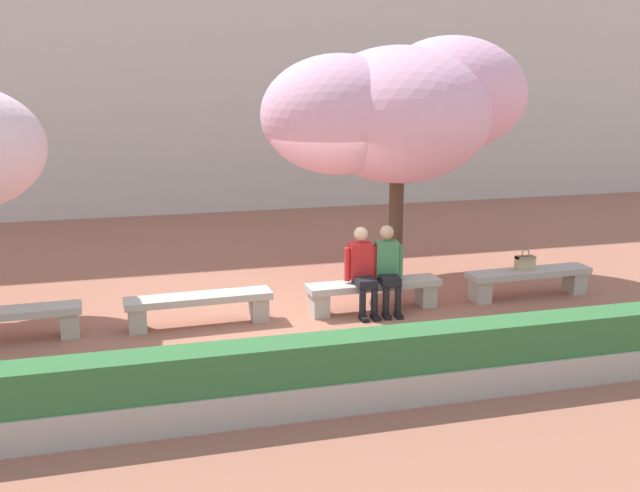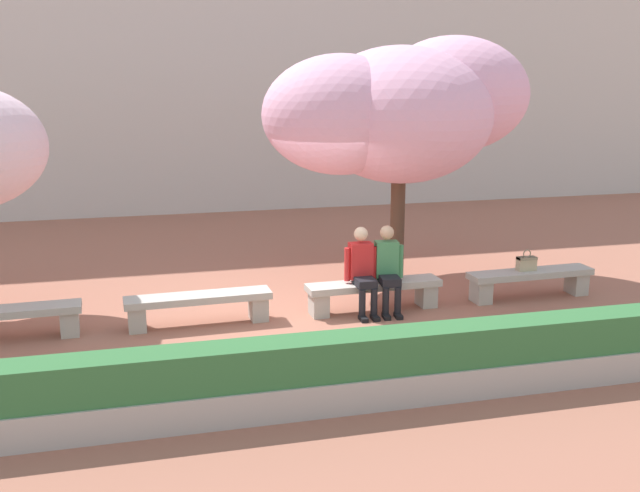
{
  "view_description": "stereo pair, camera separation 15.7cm",
  "coord_description": "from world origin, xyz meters",
  "px_view_note": "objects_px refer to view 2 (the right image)",
  "views": [
    {
      "loc": [
        -2.31,
        -10.19,
        3.53
      ],
      "look_at": [
        0.52,
        0.2,
        1.0
      ],
      "focal_mm": 42.0,
      "sensor_mm": 36.0,
      "label": 1
    },
    {
      "loc": [
        -2.16,
        -10.23,
        3.53
      ],
      "look_at": [
        0.52,
        0.2,
        1.0
      ],
      "focal_mm": 42.0,
      "sensor_mm": 36.0,
      "label": 2
    }
  ],
  "objects_px": {
    "stone_bench_center": "(374,291)",
    "person_seated_left": "(362,267)",
    "person_seated_right": "(388,266)",
    "handbag": "(526,262)",
    "stone_bench_west_end": "(1,319)",
    "stone_bench_near_east": "(530,279)",
    "cherry_tree_main": "(400,109)",
    "stone_bench_near_west": "(199,304)"
  },
  "relations": [
    {
      "from": "stone_bench_center",
      "to": "person_seated_left",
      "type": "relative_size",
      "value": 1.61
    },
    {
      "from": "person_seated_left",
      "to": "person_seated_right",
      "type": "distance_m",
      "value": 0.4
    },
    {
      "from": "handbag",
      "to": "stone_bench_west_end",
      "type": "bearing_deg",
      "value": -179.82
    },
    {
      "from": "person_seated_right",
      "to": "handbag",
      "type": "bearing_deg",
      "value": 1.9
    },
    {
      "from": "stone_bench_center",
      "to": "stone_bench_near_east",
      "type": "bearing_deg",
      "value": 0.0
    },
    {
      "from": "stone_bench_center",
      "to": "cherry_tree_main",
      "type": "distance_m",
      "value": 3.17
    },
    {
      "from": "handbag",
      "to": "cherry_tree_main",
      "type": "xyz_separation_m",
      "value": [
        -1.61,
        1.54,
        2.33
      ]
    },
    {
      "from": "stone_bench_west_end",
      "to": "stone_bench_near_west",
      "type": "xyz_separation_m",
      "value": [
        2.61,
        0.0,
        0.0
      ]
    },
    {
      "from": "stone_bench_near_east",
      "to": "person_seated_right",
      "type": "height_order",
      "value": "person_seated_right"
    },
    {
      "from": "stone_bench_near_west",
      "to": "stone_bench_near_east",
      "type": "height_order",
      "value": "same"
    },
    {
      "from": "stone_bench_center",
      "to": "cherry_tree_main",
      "type": "height_order",
      "value": "cherry_tree_main"
    },
    {
      "from": "stone_bench_west_end",
      "to": "person_seated_right",
      "type": "bearing_deg",
      "value": -0.56
    },
    {
      "from": "person_seated_left",
      "to": "cherry_tree_main",
      "type": "relative_size",
      "value": 0.28
    },
    {
      "from": "person_seated_left",
      "to": "person_seated_right",
      "type": "bearing_deg",
      "value": 0.07
    },
    {
      "from": "stone_bench_near_west",
      "to": "cherry_tree_main",
      "type": "relative_size",
      "value": 0.44
    },
    {
      "from": "stone_bench_near_east",
      "to": "stone_bench_west_end",
      "type": "bearing_deg",
      "value": 180.0
    },
    {
      "from": "person_seated_left",
      "to": "person_seated_right",
      "type": "height_order",
      "value": "same"
    },
    {
      "from": "stone_bench_west_end",
      "to": "stone_bench_near_west",
      "type": "height_order",
      "value": "same"
    },
    {
      "from": "stone_bench_center",
      "to": "stone_bench_near_west",
      "type": "bearing_deg",
      "value": 180.0
    },
    {
      "from": "stone_bench_west_end",
      "to": "cherry_tree_main",
      "type": "bearing_deg",
      "value": 14.24
    },
    {
      "from": "handbag",
      "to": "person_seated_left",
      "type": "bearing_deg",
      "value": -178.36
    },
    {
      "from": "person_seated_left",
      "to": "handbag",
      "type": "bearing_deg",
      "value": 1.64
    },
    {
      "from": "stone_bench_west_end",
      "to": "stone_bench_near_east",
      "type": "xyz_separation_m",
      "value": [
        7.83,
        0.0,
        0.0
      ]
    },
    {
      "from": "person_seated_left",
      "to": "cherry_tree_main",
      "type": "xyz_separation_m",
      "value": [
        1.14,
        1.62,
        2.21
      ]
    },
    {
      "from": "cherry_tree_main",
      "to": "person_seated_left",
      "type": "bearing_deg",
      "value": -125.11
    },
    {
      "from": "stone_bench_west_end",
      "to": "person_seated_right",
      "type": "relative_size",
      "value": 1.61
    },
    {
      "from": "handbag",
      "to": "cherry_tree_main",
      "type": "relative_size",
      "value": 0.07
    },
    {
      "from": "stone_bench_near_east",
      "to": "cherry_tree_main",
      "type": "relative_size",
      "value": 0.44
    },
    {
      "from": "person_seated_left",
      "to": "cherry_tree_main",
      "type": "bearing_deg",
      "value": 54.89
    },
    {
      "from": "stone_bench_near_east",
      "to": "handbag",
      "type": "height_order",
      "value": "handbag"
    },
    {
      "from": "stone_bench_west_end",
      "to": "handbag",
      "type": "bearing_deg",
      "value": 0.18
    },
    {
      "from": "stone_bench_west_end",
      "to": "stone_bench_center",
      "type": "bearing_deg",
      "value": 0.0
    },
    {
      "from": "stone_bench_near_east",
      "to": "cherry_tree_main",
      "type": "height_order",
      "value": "cherry_tree_main"
    },
    {
      "from": "person_seated_left",
      "to": "handbag",
      "type": "relative_size",
      "value": 3.81
    },
    {
      "from": "stone_bench_near_west",
      "to": "handbag",
      "type": "distance_m",
      "value": 5.16
    },
    {
      "from": "handbag",
      "to": "cherry_tree_main",
      "type": "distance_m",
      "value": 3.22
    },
    {
      "from": "cherry_tree_main",
      "to": "stone_bench_near_east",
      "type": "bearing_deg",
      "value": -42.96
    },
    {
      "from": "person_seated_right",
      "to": "cherry_tree_main",
      "type": "bearing_deg",
      "value": 65.39
    },
    {
      "from": "stone_bench_near_west",
      "to": "stone_bench_center",
      "type": "xyz_separation_m",
      "value": [
        2.61,
        0.0,
        0.0
      ]
    },
    {
      "from": "stone_bench_west_end",
      "to": "stone_bench_near_east",
      "type": "height_order",
      "value": "same"
    },
    {
      "from": "stone_bench_near_east",
      "to": "person_seated_left",
      "type": "bearing_deg",
      "value": -178.91
    },
    {
      "from": "cherry_tree_main",
      "to": "stone_bench_center",
      "type": "bearing_deg",
      "value": -120.85
    }
  ]
}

